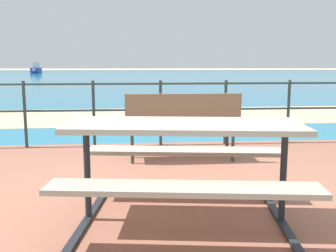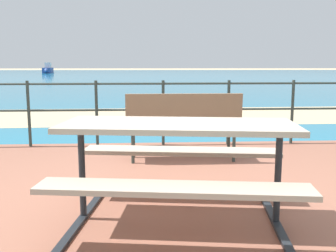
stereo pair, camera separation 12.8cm
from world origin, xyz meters
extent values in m
plane|color=tan|center=(0.00, 0.00, 0.00)|extent=(240.00, 240.00, 0.00)
cube|color=#935B47|center=(0.00, 0.00, 0.03)|extent=(6.40, 5.20, 0.06)
cube|color=teal|center=(0.00, 40.00, 0.01)|extent=(90.00, 90.00, 0.01)
cube|color=tan|center=(0.00, 6.17, 0.01)|extent=(54.06, 4.54, 0.01)
cube|color=tan|center=(-0.02, -0.45, 0.81)|extent=(1.80, 0.90, 0.04)
cube|color=tan|center=(-0.10, -0.97, 0.50)|extent=(1.74, 0.49, 0.04)
cube|color=tan|center=(0.05, 0.07, 0.50)|extent=(1.74, 0.49, 0.04)
cylinder|color=#1E2328|center=(-0.76, -0.35, 0.44)|extent=(0.06, 0.06, 0.75)
cube|color=#1E2328|center=(-0.76, -0.35, 0.07)|extent=(0.24, 1.31, 0.03)
cylinder|color=#1E2328|center=(0.71, -0.55, 0.44)|extent=(0.06, 0.06, 0.75)
cube|color=#1E2328|center=(0.71, -0.55, 0.07)|extent=(0.24, 1.31, 0.03)
cube|color=#7A6047|center=(0.20, 1.51, 0.50)|extent=(1.41, 0.40, 0.04)
cube|color=#7A6047|center=(0.20, 1.33, 0.72)|extent=(1.41, 0.06, 0.40)
cylinder|color=#2D3833|center=(0.82, 1.66, 0.28)|extent=(0.04, 0.04, 0.44)
cylinder|color=#2D3833|center=(0.83, 1.36, 0.28)|extent=(0.04, 0.04, 0.44)
cylinder|color=#2D3833|center=(-0.42, 1.66, 0.28)|extent=(0.04, 0.04, 0.44)
cylinder|color=#2D3833|center=(-0.42, 1.36, 0.28)|extent=(0.04, 0.04, 0.44)
cylinder|color=#2D3833|center=(-1.97, 2.45, 0.54)|extent=(0.04, 0.04, 0.97)
cylinder|color=#2D3833|center=(-0.98, 2.45, 0.54)|extent=(0.04, 0.04, 0.97)
cylinder|color=#2D3833|center=(0.00, 2.45, 0.54)|extent=(0.04, 0.04, 0.97)
cylinder|color=#2D3833|center=(0.98, 2.45, 0.54)|extent=(0.04, 0.04, 0.97)
cylinder|color=#2D3833|center=(1.97, 2.45, 0.54)|extent=(0.04, 0.04, 0.97)
cylinder|color=#2D3833|center=(0.00, 2.45, 0.98)|extent=(5.90, 0.03, 0.03)
cylinder|color=#2D3833|center=(0.00, 2.45, 0.59)|extent=(5.90, 0.03, 0.03)
cube|color=#2D478C|center=(-14.37, 54.63, 0.40)|extent=(1.77, 4.70, 0.77)
cube|color=silver|center=(-14.42, 54.97, 1.15)|extent=(0.98, 1.54, 0.75)
cone|color=#2D478C|center=(-14.03, 52.11, 0.40)|extent=(0.75, 0.59, 0.69)
camera|label=1|loc=(-0.40, -3.26, 1.26)|focal=41.39mm
camera|label=2|loc=(-0.27, -3.27, 1.26)|focal=41.39mm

